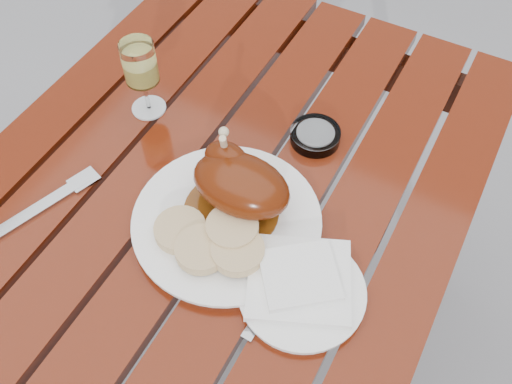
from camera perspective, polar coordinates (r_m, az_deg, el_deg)
ground at (r=1.61m, az=-3.51°, el=-16.96°), size 60.00×60.00×0.00m
table at (r=1.26m, az=-4.37°, el=-11.31°), size 0.80×1.20×0.75m
dinner_plate at (r=0.90m, az=-2.93°, el=-2.98°), size 0.31×0.31×0.02m
roast_duck at (r=0.88m, az=-1.77°, el=0.96°), size 0.16×0.15×0.12m
bread_dumplings at (r=0.86m, az=-4.35°, el=-4.74°), size 0.18×0.13×0.03m
wine_glass at (r=1.04m, az=-11.25°, el=11.07°), size 0.08×0.08×0.15m
side_plate at (r=0.85m, az=4.59°, el=-9.97°), size 0.24×0.24×0.02m
napkin at (r=0.84m, az=4.33°, el=-8.73°), size 0.19×0.19×0.01m
ashtray at (r=1.02m, az=5.94°, el=5.62°), size 0.11×0.11×0.02m
fork at (r=0.99m, az=-20.56°, el=-1.30°), size 0.08×0.17×0.01m
knife at (r=0.85m, az=2.14°, el=-9.70°), size 0.02×0.18×0.01m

